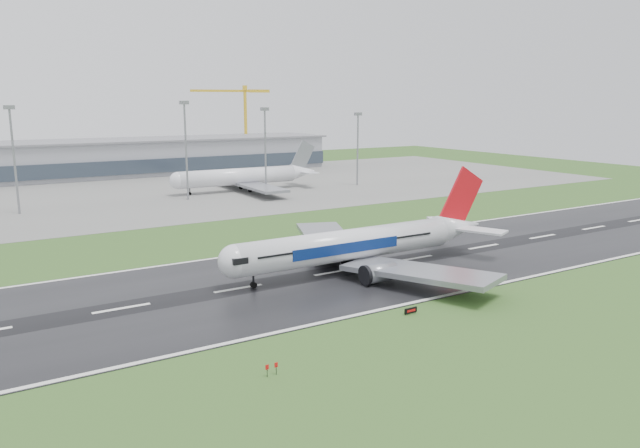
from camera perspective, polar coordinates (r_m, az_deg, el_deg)
ground at (r=107.10m, az=-7.71°, el=-6.09°), size 520.00×520.00×0.00m
runway at (r=107.08m, az=-7.71°, el=-6.07°), size 400.00×45.00×0.10m
apron at (r=224.83m, az=-20.71°, el=2.48°), size 400.00×130.00×0.08m
terminal at (r=282.82m, az=-23.16°, el=5.51°), size 240.00×36.00×15.00m
main_airliner at (r=116.64m, az=4.33°, el=0.01°), size 60.48×57.60×17.85m
parked_airliner at (r=223.67m, az=-7.22°, el=5.31°), size 59.37×55.41×17.12m
tower_crane at (r=323.04m, az=-7.03°, el=9.26°), size 40.70×10.84×40.90m
runway_sign at (r=94.88m, az=8.55°, el=-8.11°), size 2.31×0.63×1.04m
floodmast_2 at (r=195.17m, az=-26.87°, el=5.19°), size 0.64×0.64×30.07m
floodmast_3 at (r=205.58m, az=-12.51°, el=6.58°), size 0.64×0.64×31.37m
floodmast_4 at (r=216.83m, az=-5.17°, el=6.74°), size 0.64×0.64×29.14m
floodmast_5 at (r=237.24m, az=3.57°, el=6.91°), size 0.64×0.64×27.06m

